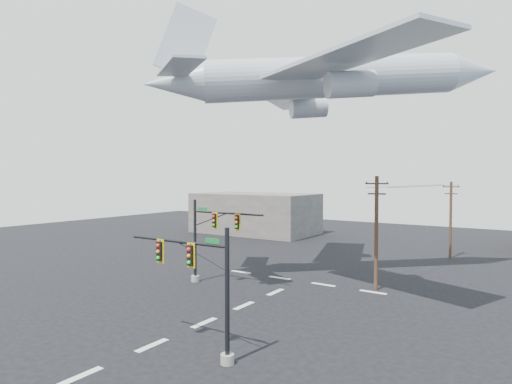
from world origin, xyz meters
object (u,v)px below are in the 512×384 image
Objects in this scene: utility_pole_a at (376,231)px; airliner at (330,78)px; utility_pole_b at (451,218)px; signal_mast_far at (208,239)px; signal_mast_near at (204,286)px.

utility_pole_a is 12.55m from airliner.
utility_pole_a is 1.07× the size of utility_pole_b.
utility_pole_b is 21.25m from airliner.
utility_pole_b is at bearing 78.05° from utility_pole_a.
signal_mast_far is 26.31m from utility_pole_b.
utility_pole_a is at bearing 80.04° from signal_mast_near.
utility_pole_b is at bearing 57.74° from signal_mast_far.
airliner reaches higher than signal_mast_far.
signal_mast_far is (-8.76, 10.72, 0.24)m from signal_mast_near.
airliner is at bearing 170.21° from utility_pole_a.
utility_pole_a is at bearing -118.06° from utility_pole_b.
utility_pole_b reaches higher than signal_mast_far.
signal_mast_far is 0.86× the size of utility_pole_b.
signal_mast_near is 0.81× the size of utility_pole_b.
utility_pole_b is 0.32× the size of airliner.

